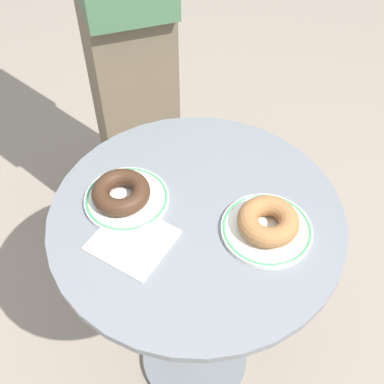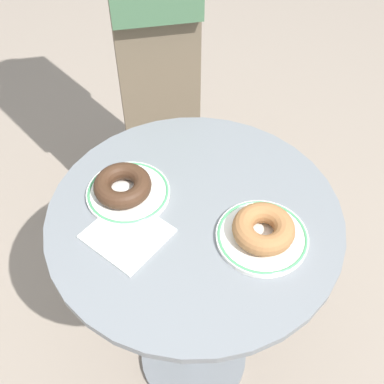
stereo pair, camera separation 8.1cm
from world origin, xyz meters
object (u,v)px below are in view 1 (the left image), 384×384
paper_napkin (133,240)px  person_figure (121,10)px  donut_chocolate (121,192)px  cafe_table (196,275)px  donut_cinnamon (268,221)px  plate_left (127,199)px  plate_right (266,229)px

paper_napkin → person_figure: size_ratio=0.08×
donut_chocolate → person_figure: size_ratio=0.07×
cafe_table → donut_cinnamon: (0.14, 0.03, 0.27)m
plate_left → paper_napkin: (0.07, -0.08, -0.00)m
cafe_table → plate_right: 0.29m
plate_right → plate_left: bearing=-164.7°
person_figure → plate_left: bearing=-53.7°
plate_left → person_figure: size_ratio=0.10×
plate_right → paper_napkin: (-0.21, -0.15, -0.00)m
cafe_table → plate_left: plate_left is taller
donut_chocolate → donut_cinnamon: donut_cinnamon is taller
donut_cinnamon → paper_napkin: donut_cinnamon is taller
donut_cinnamon → person_figure: bearing=148.0°
plate_left → cafe_table: bearing=17.8°
cafe_table → person_figure: (-0.49, 0.42, 0.35)m
paper_napkin → donut_chocolate: bearing=137.1°
plate_left → donut_chocolate: 0.03m
plate_right → paper_napkin: plate_right is taller
cafe_table → person_figure: 0.74m
plate_right → donut_cinnamon: (0.00, 0.00, 0.03)m
cafe_table → donut_chocolate: donut_chocolate is taller
cafe_table → donut_cinnamon: donut_cinnamon is taller
plate_right → paper_napkin: size_ratio=1.27×
cafe_table → person_figure: person_figure is taller
paper_napkin → person_figure: bearing=127.2°
cafe_table → donut_chocolate: 0.31m
cafe_table → plate_right: plate_right is taller
cafe_table → donut_chocolate: (-0.15, -0.05, 0.27)m
cafe_table → donut_cinnamon: 0.31m
cafe_table → paper_napkin: paper_napkin is taller
paper_napkin → person_figure: (-0.41, 0.55, 0.11)m
plate_right → donut_chocolate: donut_chocolate is taller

